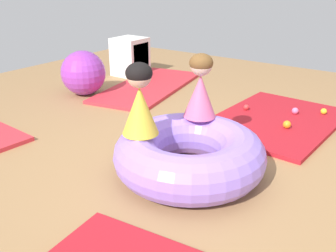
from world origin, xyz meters
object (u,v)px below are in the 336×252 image
Objects in this scene: exercise_ball_large at (83,73)px; play_ball_pink at (295,111)px; play_ball_blue at (135,80)px; storage_cube at (131,57)px; child_in_pink at (200,87)px; play_ball_orange at (287,124)px; play_ball_yellow at (324,111)px; play_ball_red at (246,107)px; child_in_yellow at (140,100)px; inflatable_cushion at (189,154)px.

play_ball_pink is at bearing -73.48° from exercise_ball_large.
storage_cube is (0.41, 0.41, 0.20)m from play_ball_blue.
play_ball_pink is 0.13× the size of storage_cube.
child_in_pink is 0.94× the size of storage_cube.
play_ball_pink is 0.45m from play_ball_orange.
storage_cube is at bearing 82.12° from play_ball_pink.
child_in_pink is 1.16m from play_ball_orange.
play_ball_blue is (-0.22, 2.46, 0.01)m from play_ball_yellow.
child_in_pink is 6.69× the size of play_ball_blue.
play_ball_blue is at bearing 85.28° from play_ball_red.
storage_cube is at bearing 75.59° from play_ball_red.
play_ball_orange is 0.14× the size of storage_cube.
exercise_ball_large is at bearing 108.41° from play_ball_yellow.
child_in_yellow reaches higher than play_ball_blue.
child_in_yellow reaches higher than child_in_pink.
child_in_yellow is 0.96× the size of storage_cube.
inflatable_cushion is at bearing -46.68° from child_in_yellow.
play_ball_orange is at bearing -100.04° from play_ball_blue.
play_ball_yellow is (1.55, -0.64, -0.54)m from child_in_pink.
child_in_yellow is at bearing 157.19° from play_ball_orange.
child_in_pink is 8.15× the size of play_ball_yellow.
play_ball_orange reaches higher than play_ball_yellow.
exercise_ball_large reaches higher than play_ball_orange.
play_ball_orange is at bearing -14.49° from inflatable_cushion.
exercise_ball_large is at bearing 179.20° from child_in_pink.
child_in_yellow is at bearing -138.92° from play_ball_blue.
child_in_pink reaches higher than play_ball_orange.
inflatable_cushion is 2.17× the size of child_in_yellow.
play_ball_blue is 1.00× the size of play_ball_orange.
inflatable_cushion is at bearing -54.08° from child_in_pink.
child_in_pink is 0.59m from child_in_yellow.
play_ball_blue reaches higher than play_ball_red.
storage_cube is at bearing 158.33° from child_in_pink.
play_ball_blue is (1.33, 1.82, -0.53)m from child_in_pink.
play_ball_orange is 0.61m from play_ball_red.
exercise_ball_large reaches higher than inflatable_cushion.
exercise_ball_large is at bearing 158.72° from play_ball_blue.
child_in_yellow reaches higher than play_ball_yellow.
exercise_ball_large is at bearing -172.59° from storage_cube.
play_ball_blue is 0.77m from exercise_ball_large.
inflatable_cushion is 2.07× the size of exercise_ball_large.
exercise_ball_large is at bearing 65.35° from child_in_yellow.
storage_cube is (2.08, 2.36, 0.10)m from inflatable_cushion.
play_ball_blue reaches higher than play_ball_pink.
play_ball_blue is at bearing 95.05° from play_ball_yellow.
child_in_yellow is 2.09m from play_ball_pink.
play_ball_blue is (-0.04, 2.21, 0.00)m from play_ball_pink.
exercise_ball_large is (0.98, 2.22, 0.10)m from inflatable_cushion.
inflatable_cushion reaches higher than play_ball_pink.
play_ball_yellow is 0.82m from play_ball_red.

